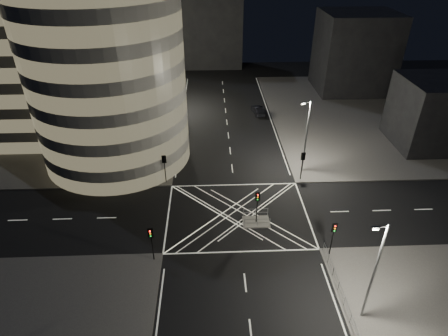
{
  "coord_description": "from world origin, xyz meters",
  "views": [
    {
      "loc": [
        -2.97,
        -33.69,
        27.56
      ],
      "look_at": [
        -1.33,
        5.39,
        3.0
      ],
      "focal_mm": 30.0,
      "sensor_mm": 36.0,
      "label": 1
    }
  ],
  "objects_px": {
    "central_island": "(256,222)",
    "sedan": "(258,110)",
    "traffic_signal_fl": "(164,164)",
    "traffic_signal_nr": "(333,233)",
    "street_lamp_left_far": "(172,82)",
    "street_lamp_right_far": "(306,135)",
    "traffic_signal_fr": "(303,161)",
    "traffic_signal_nl": "(151,238)",
    "street_lamp_right_near": "(374,270)",
    "traffic_signal_island": "(257,202)",
    "street_lamp_left_near": "(162,127)"
  },
  "relations": [
    {
      "from": "traffic_signal_nl",
      "to": "street_lamp_left_far",
      "type": "bearing_deg",
      "value": 90.99
    },
    {
      "from": "central_island",
      "to": "street_lamp_right_far",
      "type": "bearing_deg",
      "value": 54.7
    },
    {
      "from": "street_lamp_right_near",
      "to": "traffic_signal_fr",
      "type": "bearing_deg",
      "value": 91.75
    },
    {
      "from": "traffic_signal_nl",
      "to": "traffic_signal_island",
      "type": "distance_m",
      "value": 12.03
    },
    {
      "from": "street_lamp_right_far",
      "to": "sedan",
      "type": "relative_size",
      "value": 2.28
    },
    {
      "from": "central_island",
      "to": "street_lamp_right_far",
      "type": "xyz_separation_m",
      "value": [
        7.44,
        10.5,
        5.47
      ]
    },
    {
      "from": "central_island",
      "to": "traffic_signal_nl",
      "type": "distance_m",
      "value": 12.36
    },
    {
      "from": "traffic_signal_fl",
      "to": "street_lamp_right_near",
      "type": "distance_m",
      "value": 27.79
    },
    {
      "from": "street_lamp_right_near",
      "to": "sedan",
      "type": "xyz_separation_m",
      "value": [
        -3.71,
        42.23,
        -4.82
      ]
    },
    {
      "from": "street_lamp_left_near",
      "to": "traffic_signal_nl",
      "type": "bearing_deg",
      "value": -88.06
    },
    {
      "from": "traffic_signal_nl",
      "to": "traffic_signal_island",
      "type": "relative_size",
      "value": 1.0
    },
    {
      "from": "traffic_signal_fl",
      "to": "street_lamp_left_near",
      "type": "relative_size",
      "value": 0.4
    },
    {
      "from": "traffic_signal_nr",
      "to": "traffic_signal_island",
      "type": "xyz_separation_m",
      "value": [
        -6.8,
        5.3,
        0.0
      ]
    },
    {
      "from": "central_island",
      "to": "sedan",
      "type": "xyz_separation_m",
      "value": [
        3.73,
        29.73,
        0.65
      ]
    },
    {
      "from": "traffic_signal_nr",
      "to": "street_lamp_right_near",
      "type": "height_order",
      "value": "street_lamp_right_near"
    },
    {
      "from": "traffic_signal_fr",
      "to": "sedan",
      "type": "relative_size",
      "value": 0.91
    },
    {
      "from": "street_lamp_right_far",
      "to": "traffic_signal_nr",
      "type": "bearing_deg",
      "value": -92.3
    },
    {
      "from": "traffic_signal_fl",
      "to": "street_lamp_left_far",
      "type": "relative_size",
      "value": 0.4
    },
    {
      "from": "sedan",
      "to": "traffic_signal_fr",
      "type": "bearing_deg",
      "value": 89.68
    },
    {
      "from": "traffic_signal_fr",
      "to": "street_lamp_left_near",
      "type": "bearing_deg",
      "value": 164.08
    },
    {
      "from": "traffic_signal_fl",
      "to": "street_lamp_left_far",
      "type": "distance_m",
      "value": 23.36
    },
    {
      "from": "traffic_signal_fr",
      "to": "street_lamp_right_near",
      "type": "height_order",
      "value": "street_lamp_right_near"
    },
    {
      "from": "traffic_signal_fl",
      "to": "street_lamp_right_far",
      "type": "relative_size",
      "value": 0.4
    },
    {
      "from": "traffic_signal_fr",
      "to": "traffic_signal_nr",
      "type": "bearing_deg",
      "value": -90.0
    },
    {
      "from": "street_lamp_right_far",
      "to": "street_lamp_right_near",
      "type": "relative_size",
      "value": 1.0
    },
    {
      "from": "traffic_signal_fr",
      "to": "street_lamp_right_near",
      "type": "bearing_deg",
      "value": -88.25
    },
    {
      "from": "traffic_signal_fr",
      "to": "traffic_signal_nl",
      "type": "bearing_deg",
      "value": -142.31
    },
    {
      "from": "central_island",
      "to": "sedan",
      "type": "distance_m",
      "value": 29.97
    },
    {
      "from": "traffic_signal_nl",
      "to": "street_lamp_left_near",
      "type": "xyz_separation_m",
      "value": [
        -0.64,
        18.8,
        2.63
      ]
    },
    {
      "from": "street_lamp_right_far",
      "to": "traffic_signal_nl",
      "type": "bearing_deg",
      "value": -139.09
    },
    {
      "from": "traffic_signal_fr",
      "to": "traffic_signal_island",
      "type": "xyz_separation_m",
      "value": [
        -6.8,
        -8.3,
        0.0
      ]
    },
    {
      "from": "traffic_signal_nr",
      "to": "sedan",
      "type": "height_order",
      "value": "traffic_signal_nr"
    },
    {
      "from": "traffic_signal_nl",
      "to": "street_lamp_right_near",
      "type": "height_order",
      "value": "street_lamp_right_near"
    },
    {
      "from": "street_lamp_left_far",
      "to": "sedan",
      "type": "height_order",
      "value": "street_lamp_left_far"
    },
    {
      "from": "traffic_signal_fl",
      "to": "street_lamp_left_far",
      "type": "xyz_separation_m",
      "value": [
        -0.64,
        23.2,
        2.63
      ]
    },
    {
      "from": "street_lamp_left_near",
      "to": "traffic_signal_fr",
      "type": "bearing_deg",
      "value": -15.92
    },
    {
      "from": "traffic_signal_island",
      "to": "street_lamp_right_far",
      "type": "relative_size",
      "value": 0.4
    },
    {
      "from": "street_lamp_left_far",
      "to": "street_lamp_right_far",
      "type": "height_order",
      "value": "same"
    },
    {
      "from": "central_island",
      "to": "sedan",
      "type": "height_order",
      "value": "sedan"
    },
    {
      "from": "traffic_signal_nl",
      "to": "traffic_signal_nr",
      "type": "bearing_deg",
      "value": 0.0
    },
    {
      "from": "street_lamp_left_far",
      "to": "sedan",
      "type": "relative_size",
      "value": 2.28
    },
    {
      "from": "traffic_signal_island",
      "to": "sedan",
      "type": "height_order",
      "value": "traffic_signal_island"
    },
    {
      "from": "street_lamp_left_far",
      "to": "street_lamp_right_far",
      "type": "distance_m",
      "value": 28.23
    },
    {
      "from": "traffic_signal_nl",
      "to": "street_lamp_left_far",
      "type": "height_order",
      "value": "street_lamp_left_far"
    },
    {
      "from": "sedan",
      "to": "street_lamp_right_far",
      "type": "bearing_deg",
      "value": 92.43
    },
    {
      "from": "traffic_signal_fl",
      "to": "traffic_signal_nr",
      "type": "height_order",
      "value": "same"
    },
    {
      "from": "traffic_signal_nr",
      "to": "street_lamp_right_near",
      "type": "distance_m",
      "value": 7.69
    },
    {
      "from": "central_island",
      "to": "street_lamp_left_far",
      "type": "distance_m",
      "value": 33.95
    },
    {
      "from": "traffic_signal_fr",
      "to": "street_lamp_right_near",
      "type": "xyz_separation_m",
      "value": [
        0.64,
        -20.8,
        2.63
      ]
    },
    {
      "from": "street_lamp_right_far",
      "to": "street_lamp_left_far",
      "type": "bearing_deg",
      "value": 131.94
    }
  ]
}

